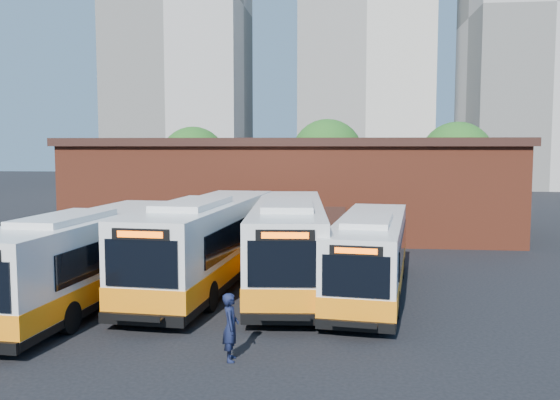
# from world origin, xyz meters

# --- Properties ---
(ground) EXTENTS (220.00, 220.00, 0.00)m
(ground) POSITION_xyz_m (0.00, 0.00, 0.00)
(ground) COLOR black
(bus_west) EXTENTS (3.69, 13.15, 3.54)m
(bus_west) POSITION_xyz_m (-6.08, 0.68, 1.61)
(bus_west) COLOR silver
(bus_west) RESTS_ON ground
(bus_midwest) EXTENTS (3.94, 14.07, 3.79)m
(bus_midwest) POSITION_xyz_m (-2.28, 3.88, 1.72)
(bus_midwest) COLOR silver
(bus_midwest) RESTS_ON ground
(bus_mideast) EXTENTS (3.81, 13.87, 3.74)m
(bus_mideast) POSITION_xyz_m (1.17, 4.36, 1.70)
(bus_mideast) COLOR silver
(bus_mideast) RESTS_ON ground
(bus_east) EXTENTS (3.91, 12.19, 3.27)m
(bus_east) POSITION_xyz_m (4.56, 3.20, 1.49)
(bus_east) COLOR silver
(bus_east) RESTS_ON ground
(transit_worker) EXTENTS (0.54, 0.75, 1.90)m
(transit_worker) POSITION_xyz_m (0.38, -4.67, 0.95)
(transit_worker) COLOR black
(transit_worker) RESTS_ON ground
(depot_building) EXTENTS (28.60, 12.60, 6.40)m
(depot_building) POSITION_xyz_m (0.00, 20.00, 3.26)
(depot_building) COLOR maroon
(depot_building) RESTS_ON ground
(tree_west) EXTENTS (6.00, 6.00, 7.65)m
(tree_west) POSITION_xyz_m (-10.00, 32.00, 4.64)
(tree_west) COLOR #382314
(tree_west) RESTS_ON ground
(tree_mid) EXTENTS (6.56, 6.56, 8.36)m
(tree_mid) POSITION_xyz_m (2.00, 34.00, 5.08)
(tree_mid) COLOR #382314
(tree_mid) RESTS_ON ground
(tree_east) EXTENTS (6.24, 6.24, 7.96)m
(tree_east) POSITION_xyz_m (13.00, 31.00, 4.83)
(tree_east) COLOR #382314
(tree_east) RESTS_ON ground
(tower_left) EXTENTS (20.00, 18.00, 56.20)m
(tower_left) POSITION_xyz_m (-22.00, 72.00, 27.84)
(tower_left) COLOR #A9A29B
(tower_left) RESTS_ON ground
(tower_center) EXTENTS (22.00, 20.00, 61.20)m
(tower_center) POSITION_xyz_m (7.00, 86.00, 30.34)
(tower_center) COLOR #BCB8AC
(tower_center) RESTS_ON ground
(tower_right) EXTENTS (18.00, 18.00, 49.20)m
(tower_right) POSITION_xyz_m (30.00, 68.00, 24.34)
(tower_right) COLOR #A9A29B
(tower_right) RESTS_ON ground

